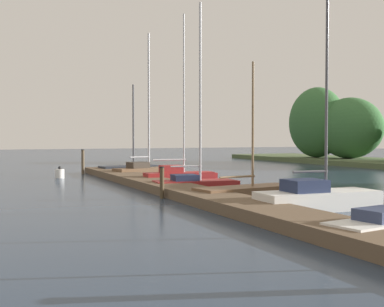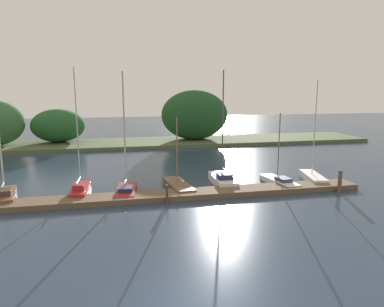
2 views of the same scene
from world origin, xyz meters
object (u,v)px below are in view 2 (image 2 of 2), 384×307
object	(u,v)px
mooring_piling_1	(167,194)
mooring_piling_2	(340,181)
sailboat_2	(80,189)
sailboat_6	(279,181)
sailboat_1	(4,193)
sailboat_3	(126,188)
sailboat_4	(178,185)
sailboat_5	(222,179)
sailboat_7	(312,177)

from	to	relation	value
mooring_piling_1	mooring_piling_2	xyz separation A→B (m)	(11.84, -0.08, 0.16)
sailboat_2	mooring_piling_2	distance (m)	17.50
sailboat_2	mooring_piling_2	size ratio (longest dim) A/B	5.58
mooring_piling_1	sailboat_6	bearing A→B (deg)	16.48
sailboat_1	sailboat_3	distance (m)	7.57
sailboat_4	sailboat_3	bearing A→B (deg)	91.41
sailboat_5	sailboat_6	world-z (taller)	sailboat_5
sailboat_3	sailboat_5	size ratio (longest dim) A/B	0.97
sailboat_7	mooring_piling_1	xyz separation A→B (m)	(-11.66, -3.02, 0.27)
sailboat_7	sailboat_1	bearing A→B (deg)	102.79
sailboat_4	mooring_piling_1	world-z (taller)	sailboat_4
sailboat_2	sailboat_7	distance (m)	17.04
sailboat_2	sailboat_5	distance (m)	10.04
sailboat_1	sailboat_2	distance (m)	4.58
sailboat_2	sailboat_3	bearing A→B (deg)	-97.18
sailboat_5	sailboat_7	bearing A→B (deg)	-91.77
sailboat_1	sailboat_2	size ratio (longest dim) A/B	0.99
sailboat_5	mooring_piling_1	bearing A→B (deg)	130.05
sailboat_1	sailboat_6	xyz separation A→B (m)	(18.62, -0.21, -0.17)
sailboat_7	sailboat_3	bearing A→B (deg)	104.25
sailboat_3	sailboat_6	xyz separation A→B (m)	(11.06, 0.06, -0.11)
sailboat_7	sailboat_4	bearing A→B (deg)	101.95
sailboat_6	sailboat_1	bearing A→B (deg)	80.86
mooring_piling_1	mooring_piling_2	world-z (taller)	mooring_piling_2
sailboat_1	sailboat_3	world-z (taller)	sailboat_1
mooring_piling_1	mooring_piling_2	distance (m)	11.84
mooring_piling_1	sailboat_5	bearing A→B (deg)	37.45
sailboat_7	sailboat_5	bearing A→B (deg)	97.77
sailboat_6	sailboat_5	bearing A→B (deg)	67.64
sailboat_1	sailboat_5	world-z (taller)	sailboat_5
sailboat_2	sailboat_6	xyz separation A→B (m)	(14.04, -0.44, -0.13)
sailboat_1	sailboat_4	xyz separation A→B (m)	(11.16, 0.28, -0.19)
sailboat_3	sailboat_1	bearing A→B (deg)	93.83
sailboat_2	sailboat_1	bearing A→B (deg)	95.25
sailboat_2	mooring_piling_2	xyz separation A→B (m)	(17.23, -3.09, 0.35)
sailboat_4	mooring_piling_2	size ratio (longest dim) A/B	3.41
sailboat_2	sailboat_4	world-z (taller)	sailboat_2
sailboat_2	mooring_piling_1	world-z (taller)	sailboat_2
sailboat_4	sailboat_7	size ratio (longest dim) A/B	0.67
sailboat_5	sailboat_6	xyz separation A→B (m)	(4.02, -0.99, -0.13)
sailboat_5	sailboat_7	size ratio (longest dim) A/B	1.09
sailboat_4	sailboat_5	bearing A→B (deg)	-89.01
sailboat_3	sailboat_5	world-z (taller)	sailboat_5
mooring_piling_2	sailboat_4	bearing A→B (deg)	163.59
sailboat_1	sailboat_4	size ratio (longest dim) A/B	1.62
sailboat_7	mooring_piling_1	bearing A→B (deg)	116.66
sailboat_2	sailboat_3	distance (m)	3.02
sailboat_4	sailboat_5	world-z (taller)	sailboat_5
sailboat_2	mooring_piling_2	world-z (taller)	sailboat_2
sailboat_2	sailboat_4	bearing A→B (deg)	-87.20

